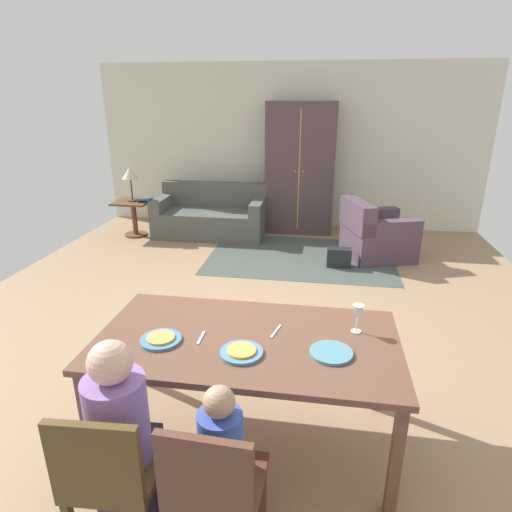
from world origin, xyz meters
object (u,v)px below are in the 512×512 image
wine_glass (358,313)px  dining_chair_child (213,487)px  plate_near_child (242,352)px  armoire (300,169)px  dining_table (247,347)px  armchair (375,235)px  book_upper (144,199)px  plate_near_woman (331,353)px  person_man (124,441)px  dining_chair_man (110,472)px  person_child (223,467)px  plate_near_man (161,340)px  table_lamp (130,174)px  handbag (339,258)px  couch (211,217)px  side_table (134,213)px  book_lower (143,200)px

wine_glass → dining_chair_child: wine_glass is taller
plate_near_child → armoire: armoire is taller
plate_near_child → dining_table: bearing=90.0°
armchair → book_upper: size_ratio=4.93×
plate_near_woman → book_upper: (-2.92, 4.22, -0.15)m
person_man → armchair: size_ratio=1.02×
person_man → book_upper: 5.17m
plate_near_woman → dining_chair_child: dining_chair_child is taller
dining_chair_man → person_child: 0.54m
dining_table → plate_near_child: size_ratio=7.41×
plate_near_man → table_lamp: (-2.11, 4.26, 0.24)m
armchair → handbag: armchair is taller
dining_table → plate_near_child: 0.20m
plate_near_man → armoire: bearing=84.0°
dining_chair_child → couch: dining_chair_child is taller
handbag → plate_near_woman: bearing=-92.7°
person_man → dining_chair_child: 0.54m
handbag → dining_chair_man: bearing=-105.9°
person_child → armoire: armoire is taller
plate_near_woman → person_man: 1.20m
plate_near_child → person_child: bearing=-89.9°
table_lamp → book_upper: 0.44m
side_table → book_lower: size_ratio=2.64×
plate_near_child → dining_chair_child: bearing=-90.3°
person_child → book_upper: size_ratio=4.20×
table_lamp → dining_table: bearing=-57.7°
dining_chair_child → plate_near_woman: bearing=55.8°
armchair → side_table: armchair is taller
side_table → plate_near_man: bearing=-63.6°
dining_chair_child → book_lower: dining_chair_child is taller
dining_chair_man → book_upper: bearing=110.9°
wine_glass → armoire: size_ratio=0.09×
couch → armoire: bearing=18.2°
plate_near_man → plate_near_woman: same height
armchair → table_lamp: (-3.79, 0.42, 0.69)m
person_child → handbag: bearing=80.4°
dining_table → armchair: size_ratio=1.71×
dining_table → book_lower: bearing=120.5°
plate_near_man → book_lower: plate_near_man is taller
couch → table_lamp: 1.43m
person_man → armchair: 4.72m
plate_near_man → book_lower: (-1.96, 4.31, -0.18)m
armchair → dining_table: bearing=-107.3°
plate_near_child → dining_chair_man: (-0.50, -0.67, -0.28)m
person_man → table_lamp: 5.29m
wine_glass → person_man: person_man is taller
dining_chair_man → armchair: size_ratio=0.80×
table_lamp → handbag: bearing=-15.3°
side_table → book_lower: book_lower is taller
plate_near_man → plate_near_child: size_ratio=1.00×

